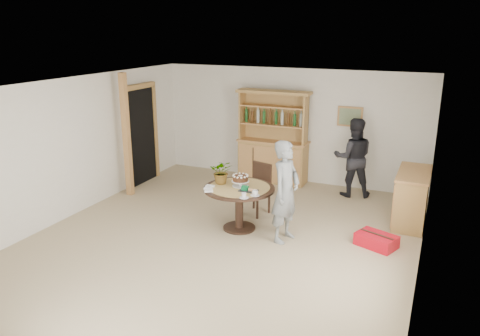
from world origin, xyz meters
The scene contains 17 objects.
ground centered at (0.00, 0.00, 0.00)m, with size 7.00×7.00×0.00m, color tan.
room_shell centered at (0.00, 0.01, 1.74)m, with size 6.04×7.04×2.52m.
doorway centered at (-2.93, 2.00, 1.11)m, with size 0.13×1.10×2.18m.
pine_post centered at (-2.70, 1.20, 1.25)m, with size 0.12×0.12×2.50m, color tan.
hutch centered at (-0.30, 3.24, 0.69)m, with size 1.62×0.54×2.04m.
sideboard centered at (2.74, 2.00, 0.47)m, with size 0.54×1.26×0.94m.
dining_table centered at (0.07, 0.53, 0.60)m, with size 1.20×1.20×0.76m.
dining_chair centered at (0.10, 1.36, 0.54)m, with size 0.52×0.52×0.95m.
birthday_cake centered at (0.07, 0.58, 0.88)m, with size 0.30×0.30×0.20m.
flower_vase centered at (-0.28, 0.58, 0.97)m, with size 0.38×0.33×0.42m, color #3F7233.
gift_tray centered at (0.29, 0.41, 0.79)m, with size 0.30×0.20×0.08m.
coffee_cup_a centered at (0.47, 0.25, 0.80)m, with size 0.15×0.15×0.09m.
coffee_cup_b centered at (0.35, 0.08, 0.79)m, with size 0.15×0.15×0.08m.
napkins centered at (-0.34, 0.22, 0.77)m, with size 0.24×0.33×0.03m.
teen_boy centered at (0.92, 0.43, 0.83)m, with size 0.61×0.40×1.66m, color slate.
adult_person centered at (1.51, 3.00, 0.81)m, with size 0.79×0.61×1.62m, color black.
red_suitcase centered at (2.34, 0.79, 0.10)m, with size 0.70×0.59×0.21m.
Camera 1 is at (3.08, -6.26, 3.34)m, focal length 35.00 mm.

